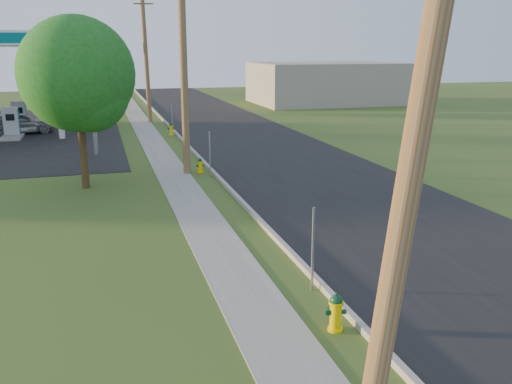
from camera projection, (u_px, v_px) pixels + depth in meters
road at (363, 207)px, 19.09m from camera, size 8.00×120.00×0.02m
curb at (254, 214)px, 18.00m from camera, size 0.15×120.00×0.15m
sidewalk at (202, 221)px, 17.55m from camera, size 1.50×120.00×0.03m
utility_pole_near at (422, 104)px, 6.28m from camera, size 1.40×0.32×9.48m
utility_pole_mid at (184, 60)px, 22.95m from camera, size 1.40×0.32×9.80m
utility_pole_far at (146, 57)px, 39.69m from camera, size 1.40×0.32×9.50m
sign_post_near at (313, 249)px, 12.31m from camera, size 0.05×0.04×2.00m
sign_post_mid at (210, 155)px, 23.27m from camera, size 0.05×0.04×2.00m
sign_post_far at (172, 120)px, 34.59m from camera, size 0.05×0.04×2.00m
fuel_pump_ne at (12, 126)px, 33.71m from camera, size 1.20×3.20×1.90m
fuel_pump_se at (20, 118)px, 37.43m from camera, size 1.20×3.20×1.90m
price_pylon at (88, 48)px, 26.88m from camera, size 0.34×2.04×6.85m
distant_building at (325, 83)px, 54.69m from camera, size 14.00×10.00×4.00m
tree_verge at (80, 79)px, 20.61m from camera, size 4.40×4.40×6.67m
tree_lot at (76, 54)px, 45.57m from camera, size 5.09×5.09×7.72m
hydrant_near at (336, 312)px, 10.67m from camera, size 0.42×0.37×0.81m
hydrant_mid at (200, 166)px, 24.22m from camera, size 0.36×0.32×0.69m
hydrant_far at (171, 129)px, 34.69m from camera, size 0.43×0.38×0.84m
car_silver at (19, 123)px, 35.06m from camera, size 4.63×2.89×1.47m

